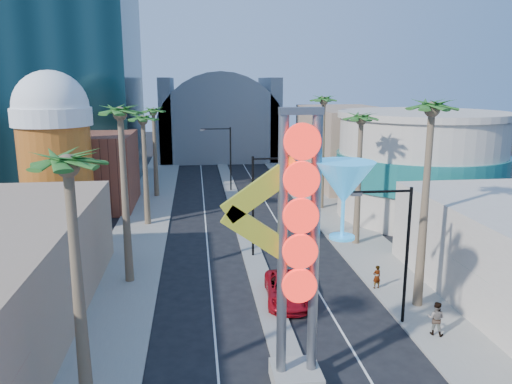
# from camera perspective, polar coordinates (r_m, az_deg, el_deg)

# --- Properties ---
(sidewalk_west) EXTENTS (5.00, 100.00, 0.15)m
(sidewalk_west) POSITION_cam_1_polar(r_m,az_deg,el_deg) (53.94, -12.30, -2.15)
(sidewalk_west) COLOR gray
(sidewalk_west) RESTS_ON ground
(sidewalk_east) EXTENTS (5.00, 100.00, 0.15)m
(sidewalk_east) POSITION_cam_1_polar(r_m,az_deg,el_deg) (55.42, 7.65, -1.57)
(sidewalk_east) COLOR gray
(sidewalk_east) RESTS_ON ground
(median) EXTENTS (1.60, 84.00, 0.15)m
(median) POSITION_cam_1_polar(r_m,az_deg,el_deg) (56.75, -2.44, -1.13)
(median) COLOR gray
(median) RESTS_ON ground
(brick_filler_west) EXTENTS (10.00, 10.00, 8.00)m
(brick_filler_west) POSITION_cam_1_polar(r_m,az_deg,el_deg) (57.00, -18.74, 2.30)
(brick_filler_west) COLOR brown
(brick_filler_west) RESTS_ON ground
(filler_east) EXTENTS (10.00, 20.00, 10.00)m
(filler_east) POSITION_cam_1_polar(r_m,az_deg,el_deg) (68.58, 10.34, 5.26)
(filler_east) COLOR #9B8064
(filler_east) RESTS_ON ground
(beer_mug) EXTENTS (7.00, 7.00, 14.50)m
(beer_mug) POSITION_cam_1_polar(r_m,az_deg,el_deg) (48.98, -22.06, 4.99)
(beer_mug) COLOR #AE5117
(beer_mug) RESTS_ON ground
(turquoise_building) EXTENTS (16.60, 16.60, 10.60)m
(turquoise_building) POSITION_cam_1_polar(r_m,az_deg,el_deg) (52.63, 18.20, 2.90)
(turquoise_building) COLOR #B9AB9D
(turquoise_building) RESTS_ON ground
(canopy) EXTENTS (22.00, 16.00, 22.00)m
(canopy) POSITION_cam_1_polar(r_m,az_deg,el_deg) (89.53, -4.22, 6.69)
(canopy) COLOR slate
(canopy) RESTS_ON ground
(neon_sign) EXTENTS (6.53, 2.60, 12.55)m
(neon_sign) POSITION_cam_1_polar(r_m,az_deg,el_deg) (21.49, 7.07, -4.49)
(neon_sign) COLOR gray
(neon_sign) RESTS_ON ground
(streetlight_0) EXTENTS (3.79, 0.25, 8.00)m
(streetlight_0) POSITION_cam_1_polar(r_m,az_deg,el_deg) (38.27, 0.46, -0.51)
(streetlight_0) COLOR black
(streetlight_0) RESTS_ON ground
(streetlight_1) EXTENTS (3.79, 0.25, 8.00)m
(streetlight_1) POSITION_cam_1_polar(r_m,az_deg,el_deg) (61.68, -3.44, 4.52)
(streetlight_1) COLOR black
(streetlight_1) RESTS_ON ground
(streetlight_2) EXTENTS (3.45, 0.25, 8.00)m
(streetlight_2) POSITION_cam_1_polar(r_m,az_deg,el_deg) (28.64, 16.08, -5.69)
(streetlight_2) COLOR black
(streetlight_2) RESTS_ON ground
(palm_0) EXTENTS (2.40, 2.40, 11.70)m
(palm_0) POSITION_cam_1_polar(r_m,az_deg,el_deg) (19.87, -20.60, 1.17)
(palm_0) COLOR brown
(palm_0) RESTS_ON ground
(palm_1) EXTENTS (2.40, 2.40, 12.70)m
(palm_1) POSITION_cam_1_polar(r_m,az_deg,el_deg) (33.40, -15.21, 7.45)
(palm_1) COLOR brown
(palm_1) RESTS_ON ground
(palm_2) EXTENTS (2.40, 2.40, 11.20)m
(palm_2) POSITION_cam_1_polar(r_m,az_deg,el_deg) (47.36, -12.77, 7.37)
(palm_2) COLOR brown
(palm_2) RESTS_ON ground
(palm_3) EXTENTS (2.40, 2.40, 11.20)m
(palm_3) POSITION_cam_1_polar(r_m,az_deg,el_deg) (59.28, -11.64, 8.43)
(palm_3) COLOR brown
(palm_3) RESTS_ON ground
(palm_5) EXTENTS (2.40, 2.40, 13.20)m
(palm_5) POSITION_cam_1_polar(r_m,az_deg,el_deg) (30.13, 19.37, 7.51)
(palm_5) COLOR brown
(palm_5) RESTS_ON ground
(palm_6) EXTENTS (2.40, 2.40, 11.70)m
(palm_6) POSITION_cam_1_polar(r_m,az_deg,el_deg) (41.31, 11.91, 7.30)
(palm_6) COLOR brown
(palm_6) RESTS_ON ground
(palm_7) EXTENTS (2.40, 2.40, 12.70)m
(palm_7) POSITION_cam_1_polar(r_m,az_deg,el_deg) (52.72, 7.74, 9.54)
(palm_7) COLOR brown
(palm_7) RESTS_ON ground
(red_pickup) EXTENTS (3.03, 5.81, 1.56)m
(red_pickup) POSITION_cam_1_polar(r_m,az_deg,el_deg) (31.92, 3.57, -11.05)
(red_pickup) COLOR #AE0D18
(red_pickup) RESTS_ON ground
(pedestrian_a) EXTENTS (0.65, 0.50, 1.59)m
(pedestrian_a) POSITION_cam_1_polar(r_m,az_deg,el_deg) (34.26, 13.63, -9.40)
(pedestrian_a) COLOR gray
(pedestrian_a) RESTS_ON sidewalk_east
(pedestrian_b) EXTENTS (1.15, 1.10, 1.87)m
(pedestrian_b) POSITION_cam_1_polar(r_m,az_deg,el_deg) (29.33, 19.87, -13.42)
(pedestrian_b) COLOR gray
(pedestrian_b) RESTS_ON sidewalk_east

